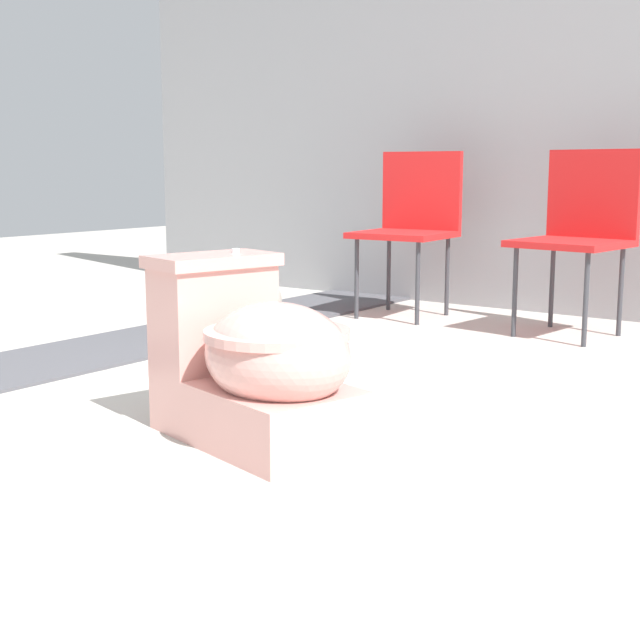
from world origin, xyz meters
name	(u,v)px	position (x,y,z in m)	size (l,w,h in m)	color
ground_plane	(186,462)	(0.00, 0.00, 0.00)	(14.00, 14.00, 0.00)	#B7B2A8
gravel_strip	(40,363)	(-1.28, 0.50, 0.01)	(0.56, 8.00, 0.01)	#4C4C51
toilet	(256,363)	(0.03, 0.25, 0.22)	(0.70, 0.52, 0.52)	#E09E93
folding_chair_left	(412,215)	(-0.74, 2.39, 0.51)	(0.47, 0.47, 0.83)	red
folding_chair_middle	(582,222)	(0.15, 2.37, 0.51)	(0.49, 0.49, 0.83)	red
boulder_near	(207,306)	(-1.22, 1.37, 0.13)	(0.36, 0.33, 0.25)	#B7B2AD
boulder_far	(250,301)	(-1.17, 1.62, 0.12)	(0.32, 0.24, 0.25)	gray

